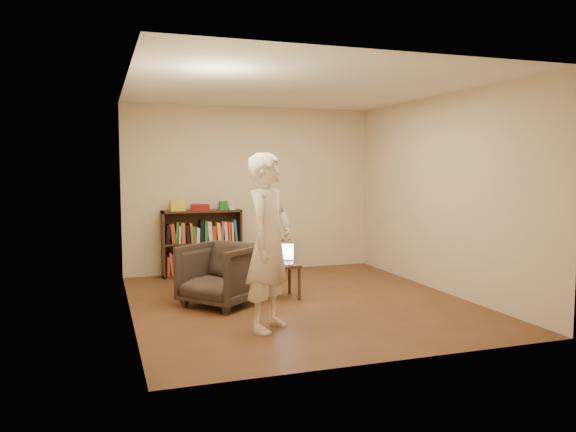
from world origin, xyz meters
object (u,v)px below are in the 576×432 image
object	(u,v)px
stool	(276,242)
person	(269,242)
laptop	(281,258)
bookshelf	(202,247)
armchair	(221,274)
side_table	(280,269)

from	to	relation	value
stool	person	distance (m)	3.14
stool	laptop	xyz separation A→B (m)	(-0.45, -1.64, 0.02)
bookshelf	armchair	bearing A→B (deg)	-93.47
bookshelf	stool	size ratio (longest dim) A/B	2.02
bookshelf	stool	bearing A→B (deg)	-7.66
side_table	laptop	bearing A→B (deg)	62.58
bookshelf	side_table	xyz separation A→B (m)	(0.67, -1.82, -0.07)
armchair	person	world-z (taller)	person
bookshelf	laptop	distance (m)	1.92
laptop	side_table	bearing A→B (deg)	-90.34
stool	side_table	distance (m)	1.74
armchair	bookshelf	bearing A→B (deg)	136.94
stool	bookshelf	bearing A→B (deg)	172.34
laptop	armchair	bearing A→B (deg)	-142.05
armchair	laptop	world-z (taller)	armchair
armchair	stool	bearing A→B (deg)	105.29
stool	laptop	bearing A→B (deg)	-105.49
bookshelf	laptop	world-z (taller)	bookshelf
side_table	stool	bearing A→B (deg)	74.24
stool	person	size ratio (longest dim) A/B	0.33
stool	person	world-z (taller)	person
armchair	person	distance (m)	1.29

